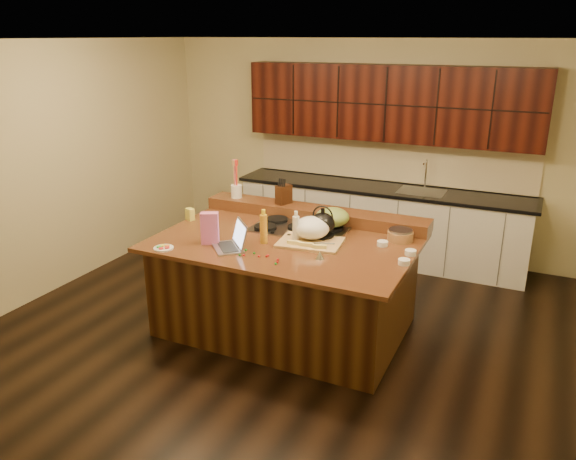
% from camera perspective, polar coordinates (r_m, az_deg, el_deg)
% --- Properties ---
extents(room, '(5.52, 5.02, 2.72)m').
position_cam_1_polar(room, '(5.12, -0.24, 3.53)').
color(room, black).
rests_on(room, ground).
extents(island, '(2.40, 1.60, 0.92)m').
position_cam_1_polar(island, '(5.43, -0.22, -5.51)').
color(island, black).
rests_on(island, ground).
extents(back_ledge, '(2.40, 0.30, 0.12)m').
position_cam_1_polar(back_ledge, '(5.84, 2.68, 1.72)').
color(back_ledge, black).
rests_on(back_ledge, island).
extents(cooktop, '(0.92, 0.52, 0.05)m').
position_cam_1_polar(cooktop, '(5.51, 1.09, 0.15)').
color(cooktop, gray).
rests_on(cooktop, island).
extents(back_counter, '(3.70, 0.66, 2.40)m').
position_cam_1_polar(back_counter, '(7.14, 9.61, 4.76)').
color(back_counter, silver).
rests_on(back_counter, ground).
extents(kettle, '(0.31, 0.31, 0.21)m').
position_cam_1_polar(kettle, '(5.24, 3.53, 0.65)').
color(kettle, black).
rests_on(kettle, cooktop).
extents(green_bowl, '(0.40, 0.40, 0.18)m').
position_cam_1_polar(green_bowl, '(5.48, 4.53, 1.31)').
color(green_bowl, olive).
rests_on(green_bowl, cooktop).
extents(laptop, '(0.43, 0.43, 0.24)m').
position_cam_1_polar(laptop, '(5.05, -5.59, -1.14)').
color(laptop, '#B7B7BC').
rests_on(laptop, island).
extents(oil_bottle, '(0.08, 0.08, 0.27)m').
position_cam_1_polar(oil_bottle, '(5.13, -2.49, 0.10)').
color(oil_bottle, gold).
rests_on(oil_bottle, island).
extents(vinegar_bottle, '(0.07, 0.07, 0.25)m').
position_cam_1_polar(vinegar_bottle, '(5.15, 0.81, 0.07)').
color(vinegar_bottle, silver).
rests_on(vinegar_bottle, island).
extents(wooden_tray, '(0.61, 0.49, 0.23)m').
position_cam_1_polar(wooden_tray, '(5.18, 2.40, -0.10)').
color(wooden_tray, tan).
rests_on(wooden_tray, island).
extents(ramekin_a, '(0.11, 0.11, 0.04)m').
position_cam_1_polar(ramekin_a, '(4.79, 11.71, -3.18)').
color(ramekin_a, white).
rests_on(ramekin_a, island).
extents(ramekin_b, '(0.11, 0.11, 0.04)m').
position_cam_1_polar(ramekin_b, '(5.17, 9.58, -1.36)').
color(ramekin_b, white).
rests_on(ramekin_b, island).
extents(ramekin_c, '(0.11, 0.11, 0.04)m').
position_cam_1_polar(ramekin_c, '(5.00, 12.34, -2.24)').
color(ramekin_c, white).
rests_on(ramekin_c, island).
extents(strainer_bowl, '(0.28, 0.28, 0.09)m').
position_cam_1_polar(strainer_bowl, '(5.32, 11.34, -0.59)').
color(strainer_bowl, '#996B3F').
rests_on(strainer_bowl, island).
extents(kitchen_timer, '(0.09, 0.09, 0.07)m').
position_cam_1_polar(kitchen_timer, '(4.81, 3.25, -2.55)').
color(kitchen_timer, silver).
rests_on(kitchen_timer, island).
extents(pink_bag, '(0.18, 0.15, 0.30)m').
position_cam_1_polar(pink_bag, '(5.16, -7.95, 0.17)').
color(pink_bag, '#C75D90').
rests_on(pink_bag, island).
extents(candy_plate, '(0.23, 0.23, 0.01)m').
position_cam_1_polar(candy_plate, '(5.16, -12.53, -1.79)').
color(candy_plate, white).
rests_on(candy_plate, island).
extents(package_box, '(0.11, 0.09, 0.12)m').
position_cam_1_polar(package_box, '(5.88, -9.92, 1.59)').
color(package_box, '#DBD34D').
rests_on(package_box, island).
extents(utensil_crock, '(0.13, 0.13, 0.14)m').
position_cam_1_polar(utensil_crock, '(6.20, -5.26, 3.95)').
color(utensil_crock, white).
rests_on(utensil_crock, back_ledge).
extents(knife_block, '(0.15, 0.19, 0.20)m').
position_cam_1_polar(knife_block, '(5.93, -0.44, 3.62)').
color(knife_block, black).
rests_on(knife_block, back_ledge).
extents(gumdrop_0, '(0.02, 0.02, 0.02)m').
position_cam_1_polar(gumdrop_0, '(4.88, -4.51, -2.56)').
color(gumdrop_0, red).
rests_on(gumdrop_0, island).
extents(gumdrop_1, '(0.02, 0.02, 0.02)m').
position_cam_1_polar(gumdrop_1, '(4.99, -4.32, -2.03)').
color(gumdrop_1, '#198C26').
rests_on(gumdrop_1, island).
extents(gumdrop_2, '(0.02, 0.02, 0.02)m').
position_cam_1_polar(gumdrop_2, '(4.77, -1.05, -3.03)').
color(gumdrop_2, red).
rests_on(gumdrop_2, island).
extents(gumdrop_3, '(0.02, 0.02, 0.02)m').
position_cam_1_polar(gumdrop_3, '(4.92, -3.47, -2.36)').
color(gumdrop_3, '#198C26').
rests_on(gumdrop_3, island).
extents(gumdrop_4, '(0.02, 0.02, 0.02)m').
position_cam_1_polar(gumdrop_4, '(4.85, -2.19, -2.67)').
color(gumdrop_4, red).
rests_on(gumdrop_4, island).
extents(gumdrop_5, '(0.02, 0.02, 0.02)m').
position_cam_1_polar(gumdrop_5, '(4.88, -4.92, -2.55)').
color(gumdrop_5, '#198C26').
rests_on(gumdrop_5, island).
extents(gumdrop_6, '(0.02, 0.02, 0.02)m').
position_cam_1_polar(gumdrop_6, '(4.86, -2.06, -2.60)').
color(gumdrop_6, red).
rests_on(gumdrop_6, island).
extents(gumdrop_7, '(0.02, 0.02, 0.02)m').
position_cam_1_polar(gumdrop_7, '(4.95, -5.10, -2.25)').
color(gumdrop_7, '#198C26').
rests_on(gumdrop_7, island).
extents(gumdrop_8, '(0.02, 0.02, 0.02)m').
position_cam_1_polar(gumdrop_8, '(4.85, -2.98, -2.68)').
color(gumdrop_8, red).
rests_on(gumdrop_8, island).
extents(gumdrop_9, '(0.02, 0.02, 0.02)m').
position_cam_1_polar(gumdrop_9, '(4.69, -1.26, -3.43)').
color(gumdrop_9, '#198C26').
rests_on(gumdrop_9, island).
extents(gumdrop_10, '(0.02, 0.02, 0.02)m').
position_cam_1_polar(gumdrop_10, '(4.72, -1.08, -3.27)').
color(gumdrop_10, red).
rests_on(gumdrop_10, island).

